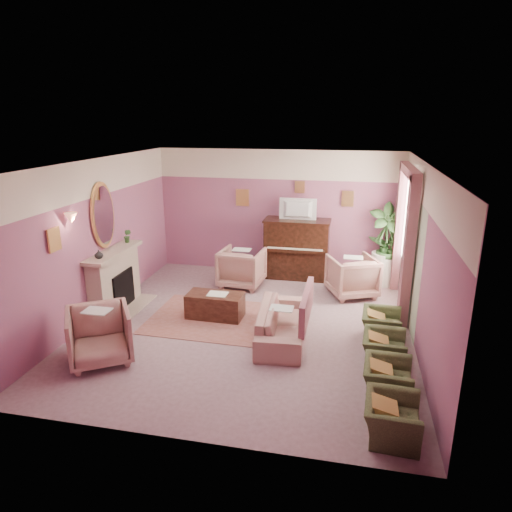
% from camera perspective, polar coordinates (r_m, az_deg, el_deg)
% --- Properties ---
extents(floor, '(5.50, 6.00, 0.01)m').
position_cam_1_polar(floor, '(8.04, -1.01, -8.70)').
color(floor, gray).
rests_on(floor, ground).
extents(ceiling, '(5.50, 6.00, 0.01)m').
position_cam_1_polar(ceiling, '(7.27, -1.13, 11.58)').
color(ceiling, white).
rests_on(ceiling, wall_back).
extents(wall_back, '(5.50, 0.02, 2.80)m').
position_cam_1_polar(wall_back, '(10.39, 2.68, 5.45)').
color(wall_back, '#825078').
rests_on(wall_back, floor).
extents(wall_front, '(5.50, 0.02, 2.80)m').
position_cam_1_polar(wall_front, '(4.85, -9.17, -8.82)').
color(wall_front, '#825078').
rests_on(wall_front, floor).
extents(wall_left, '(0.02, 6.00, 2.80)m').
position_cam_1_polar(wall_left, '(8.56, -19.31, 1.94)').
color(wall_left, '#825078').
rests_on(wall_left, floor).
extents(wall_right, '(0.02, 6.00, 2.80)m').
position_cam_1_polar(wall_right, '(7.44, 20.05, -0.36)').
color(wall_right, '#825078').
rests_on(wall_right, floor).
extents(picture_rail_band, '(5.50, 0.01, 0.65)m').
position_cam_1_polar(picture_rail_band, '(10.22, 2.75, 11.35)').
color(picture_rail_band, beige).
rests_on(picture_rail_band, wall_back).
extents(stripe_panel, '(0.01, 3.00, 2.15)m').
position_cam_1_polar(stripe_panel, '(8.76, 18.68, 0.12)').
color(stripe_panel, '#AFBD9C').
rests_on(stripe_panel, wall_right).
extents(fireplace_surround, '(0.30, 1.40, 1.10)m').
position_cam_1_polar(fireplace_surround, '(8.90, -17.24, -3.06)').
color(fireplace_surround, tan).
rests_on(fireplace_surround, floor).
extents(fireplace_inset, '(0.18, 0.72, 0.68)m').
position_cam_1_polar(fireplace_inset, '(8.90, -16.59, -4.02)').
color(fireplace_inset, black).
rests_on(fireplace_inset, floor).
extents(fire_ember, '(0.06, 0.54, 0.10)m').
position_cam_1_polar(fire_ember, '(8.95, -16.26, -5.12)').
color(fire_ember, orange).
rests_on(fire_ember, floor).
extents(mantel_shelf, '(0.40, 1.55, 0.07)m').
position_cam_1_polar(mantel_shelf, '(8.71, -17.39, 0.45)').
color(mantel_shelf, tan).
rests_on(mantel_shelf, fireplace_surround).
extents(hearth, '(0.55, 1.50, 0.02)m').
position_cam_1_polar(hearth, '(9.00, -15.81, -6.39)').
color(hearth, tan).
rests_on(hearth, floor).
extents(mirror_frame, '(0.04, 0.72, 1.20)m').
position_cam_1_polar(mirror_frame, '(8.62, -18.61, 4.84)').
color(mirror_frame, '#E2AD5E').
rests_on(mirror_frame, wall_left).
extents(mirror_glass, '(0.01, 0.60, 1.06)m').
position_cam_1_polar(mirror_glass, '(8.60, -18.46, 4.84)').
color(mirror_glass, silver).
rests_on(mirror_glass, wall_left).
extents(sconce_shade, '(0.20, 0.20, 0.16)m').
position_cam_1_polar(sconce_shade, '(7.67, -22.11, 4.42)').
color(sconce_shade, '#FF966E').
rests_on(sconce_shade, wall_left).
extents(piano, '(1.40, 0.60, 1.30)m').
position_cam_1_polar(piano, '(10.20, 5.10, 0.83)').
color(piano, black).
rests_on(piano, floor).
extents(piano_keyshelf, '(1.30, 0.12, 0.06)m').
position_cam_1_polar(piano_keyshelf, '(9.85, 4.85, 0.66)').
color(piano_keyshelf, black).
rests_on(piano_keyshelf, piano).
extents(piano_keys, '(1.20, 0.08, 0.02)m').
position_cam_1_polar(piano_keys, '(9.84, 4.86, 0.88)').
color(piano_keys, beige).
rests_on(piano_keys, piano).
extents(piano_top, '(1.45, 0.65, 0.04)m').
position_cam_1_polar(piano_top, '(10.04, 5.20, 4.44)').
color(piano_top, black).
rests_on(piano_top, piano).
extents(television, '(0.80, 0.12, 0.48)m').
position_cam_1_polar(television, '(9.93, 5.20, 6.02)').
color(television, black).
rests_on(television, piano).
extents(print_back_left, '(0.30, 0.03, 0.38)m').
position_cam_1_polar(print_back_left, '(10.45, -1.70, 7.31)').
color(print_back_left, '#E2AD5E').
rests_on(print_back_left, wall_back).
extents(print_back_right, '(0.26, 0.03, 0.34)m').
position_cam_1_polar(print_back_right, '(10.15, 11.40, 7.03)').
color(print_back_right, '#E2AD5E').
rests_on(print_back_right, wall_back).
extents(print_back_mid, '(0.22, 0.03, 0.26)m').
position_cam_1_polar(print_back_mid, '(10.18, 5.49, 8.57)').
color(print_back_mid, '#E2AD5E').
rests_on(print_back_mid, wall_back).
extents(print_left_wall, '(0.03, 0.28, 0.36)m').
position_cam_1_polar(print_left_wall, '(7.50, -23.92, 1.89)').
color(print_left_wall, '#E2AD5E').
rests_on(print_left_wall, wall_left).
extents(window_blind, '(0.03, 1.40, 1.80)m').
position_cam_1_polar(window_blind, '(8.85, 18.67, 4.47)').
color(window_blind, beige).
rests_on(window_blind, wall_right).
extents(curtain_left, '(0.16, 0.34, 2.60)m').
position_cam_1_polar(curtain_left, '(8.05, 18.50, 0.34)').
color(curtain_left, '#91515B').
rests_on(curtain_left, floor).
extents(curtain_right, '(0.16, 0.34, 2.60)m').
position_cam_1_polar(curtain_right, '(9.82, 17.43, 3.37)').
color(curtain_right, '#91515B').
rests_on(curtain_right, floor).
extents(pelmet, '(0.16, 2.20, 0.16)m').
position_cam_1_polar(pelmet, '(8.70, 18.68, 10.04)').
color(pelmet, '#91515B').
rests_on(pelmet, wall_right).
extents(mantel_plant, '(0.16, 0.16, 0.28)m').
position_cam_1_polar(mantel_plant, '(9.12, -15.78, 2.44)').
color(mantel_plant, '#2E5727').
rests_on(mantel_plant, mantel_shelf).
extents(mantel_vase, '(0.16, 0.16, 0.16)m').
position_cam_1_polar(mantel_vase, '(8.26, -19.05, 0.20)').
color(mantel_vase, beige).
rests_on(mantel_vase, mantel_shelf).
extents(area_rug, '(2.53, 1.85, 0.01)m').
position_cam_1_polar(area_rug, '(8.30, -4.53, -7.84)').
color(area_rug, '#96584F').
rests_on(area_rug, floor).
extents(coffee_table, '(1.01, 0.52, 0.45)m').
position_cam_1_polar(coffee_table, '(8.30, -5.12, -6.20)').
color(coffee_table, '#3C1F15').
rests_on(coffee_table, floor).
extents(table_paper, '(0.35, 0.28, 0.01)m').
position_cam_1_polar(table_paper, '(8.20, -4.83, -4.75)').
color(table_paper, silver).
rests_on(table_paper, coffee_table).
extents(sofa, '(0.61, 1.83, 0.74)m').
position_cam_1_polar(sofa, '(7.49, 3.20, -7.61)').
color(sofa, tan).
rests_on(sofa, floor).
extents(sofa_throw, '(0.09, 1.39, 0.51)m').
position_cam_1_polar(sofa_throw, '(7.36, 6.32, -6.22)').
color(sofa_throw, '#91515B').
rests_on(sofa_throw, sofa).
extents(floral_armchair_left, '(0.87, 0.87, 0.91)m').
position_cam_1_polar(floral_armchair_left, '(9.70, -1.78, -1.20)').
color(floral_armchair_left, tan).
rests_on(floral_armchair_left, floor).
extents(floral_armchair_right, '(0.87, 0.87, 0.91)m').
position_cam_1_polar(floral_armchair_right, '(9.38, 11.94, -2.23)').
color(floral_armchair_right, tan).
rests_on(floral_armchair_right, floor).
extents(floral_armchair_front, '(0.87, 0.87, 0.91)m').
position_cam_1_polar(floral_armchair_front, '(7.16, -19.00, -9.07)').
color(floral_armchair_front, tan).
rests_on(floral_armchair_front, floor).
extents(olive_chair_a, '(0.50, 0.71, 0.61)m').
position_cam_1_polar(olive_chair_a, '(5.63, 16.68, -18.28)').
color(olive_chair_a, '#4B5830').
rests_on(olive_chair_a, floor).
extents(olive_chair_b, '(0.50, 0.71, 0.61)m').
position_cam_1_polar(olive_chair_b, '(6.32, 16.15, -14.01)').
color(olive_chair_b, '#4B5830').
rests_on(olive_chair_b, floor).
extents(olive_chair_c, '(0.50, 0.71, 0.61)m').
position_cam_1_polar(olive_chair_c, '(7.03, 15.74, -10.59)').
color(olive_chair_c, '#4B5830').
rests_on(olive_chair_c, floor).
extents(olive_chair_d, '(0.50, 0.71, 0.61)m').
position_cam_1_polar(olive_chair_d, '(7.77, 15.41, -7.82)').
color(olive_chair_d, '#4B5830').
rests_on(olive_chair_d, floor).
extents(side_table, '(0.52, 0.52, 0.70)m').
position_cam_1_polar(side_table, '(10.21, 15.58, -1.50)').
color(side_table, white).
rests_on(side_table, floor).
extents(side_plant_big, '(0.30, 0.30, 0.34)m').
position_cam_1_polar(side_plant_big, '(10.07, 15.82, 1.31)').
color(side_plant_big, '#2E5727').
rests_on(side_plant_big, side_table).
extents(side_plant_small, '(0.16, 0.16, 0.28)m').
position_cam_1_polar(side_plant_small, '(9.99, 16.52, 0.95)').
color(side_plant_small, '#2E5727').
rests_on(side_plant_small, side_table).
extents(palm_pot, '(0.34, 0.34, 0.34)m').
position_cam_1_polar(palm_pot, '(10.22, 15.58, -2.55)').
color(palm_pot, '#915B3B').
rests_on(palm_pot, floor).
extents(palm_plant, '(0.76, 0.76, 1.44)m').
position_cam_1_polar(palm_plant, '(9.97, 15.98, 2.28)').
color(palm_plant, '#2E5727').
rests_on(palm_plant, palm_pot).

